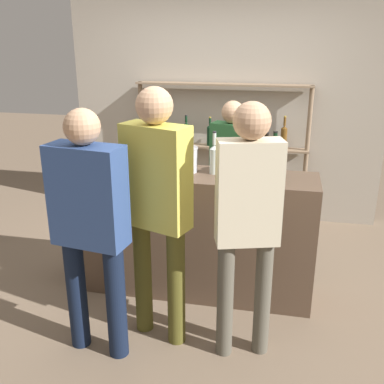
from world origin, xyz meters
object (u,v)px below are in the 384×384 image
Objects in this scene: customer_left at (90,220)px; wine_glass at (92,151)px; counter_bottle_2 at (214,158)px; ice_bucket at (185,159)px; customer_center at (157,199)px; server_behind_counter at (231,169)px; cork_jar at (233,164)px; customer_right at (248,213)px; counter_bottle_1 at (265,161)px; counter_bottle_0 at (274,159)px.

wine_glass is at bearing 30.81° from customer_left.
counter_bottle_2 reaches higher than ice_bucket.
customer_center reaches higher than customer_left.
server_behind_counter is at bearing 4.78° from customer_center.
customer_right is at bearing -76.55° from cork_jar.
customer_center is at bearing -110.90° from counter_bottle_2.
wine_glass is 0.09× the size of customer_center.
wine_glass is 0.10× the size of server_behind_counter.
customer_right is (0.20, -0.84, -0.08)m from cork_jar.
counter_bottle_1 is 0.30m from cork_jar.
customer_right is (0.59, -0.79, -0.11)m from ice_bucket.
cork_jar is 0.09× the size of customer_left.
counter_bottle_2 reaches higher than cork_jar.
server_behind_counter reaches higher than wine_glass.
server_behind_counter is (-0.40, 0.57, -0.27)m from counter_bottle_0.
wine_glass is (-1.07, 0.04, -0.00)m from counter_bottle_2.
wine_glass is 0.09× the size of customer_left.
counter_bottle_1 is at bearing -24.60° from cork_jar.
counter_bottle_0 is 0.12m from counter_bottle_1.
counter_bottle_0 reaches higher than cork_jar.
server_behind_counter is (-0.34, 0.67, -0.28)m from counter_bottle_1.
counter_bottle_2 is 0.20× the size of customer_right.
counter_bottle_1 is 1.69× the size of ice_bucket.
cork_jar is 0.87m from customer_right.
counter_bottle_0 is at bearing 51.60° from server_behind_counter.
server_behind_counter is at bearing 98.01° from cork_jar.
server_behind_counter is at bearing 26.44° from wine_glass.
counter_bottle_0 is at bearing -39.99° from customer_left.
counter_bottle_1 reaches higher than counter_bottle_2.
customer_left is 1.73m from server_behind_counter.
counter_bottle_0 is 0.97× the size of counter_bottle_1.
customer_right is 0.62m from customer_center.
counter_bottle_1 is 2.45× the size of cork_jar.
cork_jar is (-0.26, 0.12, -0.07)m from counter_bottle_1.
ice_bucket is (0.82, -0.03, -0.02)m from wine_glass.
server_behind_counter is 0.86× the size of customer_center.
customer_right reaches higher than wine_glass.
server_behind_counter is at bearing 117.06° from counter_bottle_1.
customer_center is at bearing -136.27° from counter_bottle_1.
customer_right is at bearing 27.62° from server_behind_counter.
customer_left is 0.94× the size of customer_center.
cork_jar is at bearing 22.46° from counter_bottle_2.
counter_bottle_0 reaches higher than counter_bottle_2.
server_behind_counter is at bearing -5.18° from customer_right.
counter_bottle_2 is 2.14× the size of wine_glass.
customer_center is at bearing 67.30° from customer_right.
wine_glass is 1.10m from customer_left.
counter_bottle_0 is at bearing 57.87° from counter_bottle_1.
counter_bottle_1 is 0.21× the size of customer_left.
ice_bucket is at bearing -172.42° from cork_jar.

